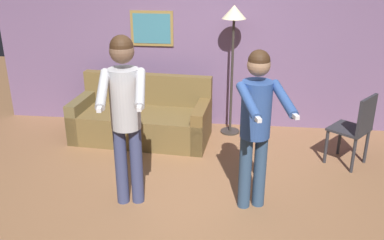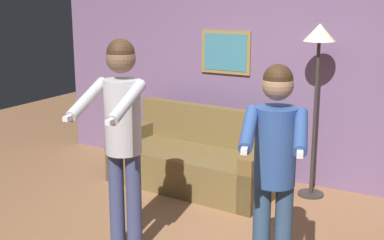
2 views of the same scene
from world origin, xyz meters
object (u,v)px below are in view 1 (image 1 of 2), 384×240
torchiere_lamp (234,28)px  couch (142,120)px  dining_chair_distant (356,126)px  person_standing_left (125,106)px  person_standing_right (256,117)px

torchiere_lamp → couch: bearing=-164.6°
couch → torchiere_lamp: 1.81m
dining_chair_distant → person_standing_left: bearing=-155.8°
couch → person_standing_right: person_standing_right is taller
couch → dining_chair_distant: 2.86m
torchiere_lamp → dining_chair_distant: (1.55, -0.87, -1.01)m
person_standing_left → dining_chair_distant: 2.87m
couch → person_standing_left: size_ratio=1.08×
couch → torchiere_lamp: size_ratio=1.06×
couch → person_standing_left: 1.89m
person_standing_right → dining_chair_distant: bearing=40.5°
couch → person_standing_left: bearing=-81.9°
torchiere_lamp → person_standing_right: 2.04m
person_standing_left → torchiere_lamp: bearing=63.5°
person_standing_right → torchiere_lamp: bearing=98.3°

